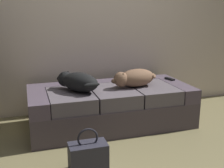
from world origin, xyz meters
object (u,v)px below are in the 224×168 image
tv_remote (170,79)px  handbag (88,156)px  couch (111,106)px  dog_tan (134,78)px  dog_dark (77,82)px

tv_remote → handbag: size_ratio=0.40×
couch → dog_tan: bearing=-12.5°
handbag → dog_dark: bearing=84.7°
couch → dog_tan: 0.43m
couch → handbag: 1.01m
dog_tan → tv_remote: dog_tan is taller
dog_tan → handbag: dog_tan is taller
couch → tv_remote: tv_remote is taller
couch → dog_dark: (-0.39, -0.04, 0.34)m
dog_tan → handbag: bearing=-131.6°
couch → dog_tan: dog_tan is taller
couch → dog_tan: size_ratio=3.12×
couch → tv_remote: 0.87m
dog_dark → handbag: dog_dark is taller
couch → tv_remote: (0.83, 0.12, 0.24)m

